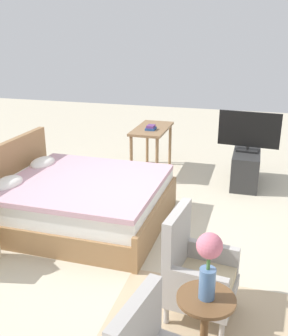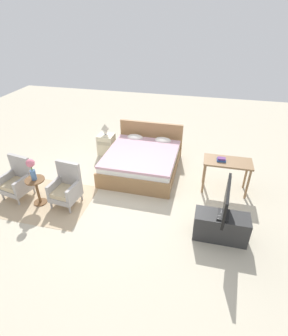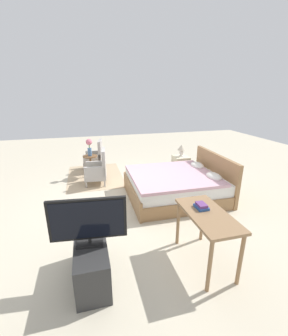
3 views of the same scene
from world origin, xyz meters
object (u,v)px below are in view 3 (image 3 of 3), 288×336
object	(u,v)px
armchair_by_window_left	(95,158)
armchair_by_window_right	(98,170)
bed	(177,185)
tv_flatscreen	(88,221)
side_table	(91,164)
nightstand	(180,166)
vanity_desk	(207,221)
table_lamp	(181,149)
book_stack	(201,206)
tv_stand	(92,261)
flower_vase	(89,145)

from	to	relation	value
armchair_by_window_left	armchair_by_window_right	distance (m)	1.17
bed	tv_flatscreen	world-z (taller)	tv_flatscreen
bed	side_table	distance (m)	2.62
nightstand	vanity_desk	world-z (taller)	vanity_desk
armchair_by_window_left	table_lamp	size ratio (longest dim) A/B	2.79
nightstand	book_stack	world-z (taller)	book_stack
bed	side_table	world-z (taller)	bed
table_lamp	book_stack	distance (m)	3.28
tv_stand	vanity_desk	xyz separation A→B (m)	(0.10, 1.55, 0.39)
armchair_by_window_left	table_lamp	distance (m)	2.64
armchair_by_window_left	bed	bearing A→B (deg)	34.68
armchair_by_window_right	bed	bearing A→B (deg)	53.16
armchair_by_window_right	side_table	bearing A→B (deg)	-165.33
side_table	tv_stand	bearing A→B (deg)	-2.02
side_table	nightstand	world-z (taller)	side_table
armchair_by_window_right	table_lamp	xyz separation A→B (m)	(0.05, 2.30, 0.43)
armchair_by_window_left	table_lamp	bearing A→B (deg)	62.12
side_table	armchair_by_window_right	bearing A→B (deg)	14.67
bed	tv_stand	bearing A→B (deg)	-45.63
flower_vase	book_stack	bearing A→B (deg)	20.39
tv_stand	armchair_by_window_right	bearing A→B (deg)	174.82
table_lamp	flower_vase	bearing A→B (deg)	-104.60
flower_vase	book_stack	xyz separation A→B (m)	(3.74, 1.39, -0.10)
side_table	book_stack	xyz separation A→B (m)	(3.74, 1.39, 0.42)
bed	vanity_desk	xyz separation A→B (m)	(2.03, -0.43, 0.36)
bed	vanity_desk	bearing A→B (deg)	-11.89
nightstand	vanity_desk	size ratio (longest dim) A/B	0.57
armchair_by_window_right	vanity_desk	xyz separation A→B (m)	(3.29, 1.26, 0.27)
flower_vase	tv_flatscreen	distance (m)	3.79
side_table	tv_flatscreen	xyz separation A→B (m)	(3.79, -0.13, 0.46)
armchair_by_window_left	book_stack	size ratio (longest dim) A/B	4.64
flower_vase	vanity_desk	xyz separation A→B (m)	(3.89, 1.41, -0.25)
tv_stand	vanity_desk	size ratio (longest dim) A/B	0.92
armchair_by_window_left	tv_stand	xyz separation A→B (m)	(4.37, -0.29, -0.12)
flower_vase	vanity_desk	distance (m)	4.14
armchair_by_window_right	tv_stand	bearing A→B (deg)	-5.18
table_lamp	bed	bearing A→B (deg)	-26.91
armchair_by_window_right	tv_stand	size ratio (longest dim) A/B	0.96
bed	table_lamp	bearing A→B (deg)	153.09
vanity_desk	bed	bearing A→B (deg)	168.11
flower_vase	table_lamp	bearing A→B (deg)	75.40
nightstand	tv_flatscreen	size ratio (longest dim) A/B	0.65
book_stack	bed	bearing A→B (deg)	166.55
flower_vase	vanity_desk	bearing A→B (deg)	19.97
side_table	tv_stand	world-z (taller)	side_table
armchair_by_window_left	armchair_by_window_right	size ratio (longest dim) A/B	1.00
bed	book_stack	bearing A→B (deg)	-13.45
side_table	table_lamp	bearing A→B (deg)	75.40
table_lamp	tv_stand	size ratio (longest dim) A/B	0.34
tv_stand	book_stack	xyz separation A→B (m)	(-0.05, 1.52, 0.55)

